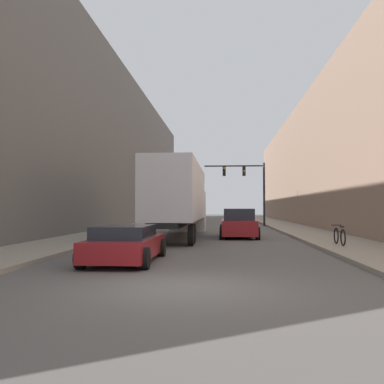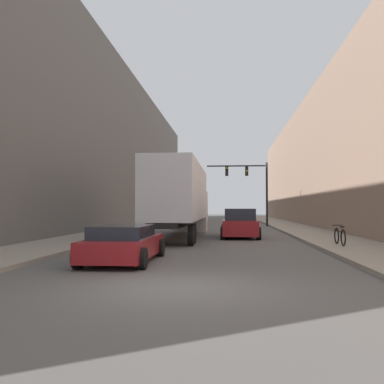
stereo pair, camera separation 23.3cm
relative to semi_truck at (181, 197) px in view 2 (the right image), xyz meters
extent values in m
plane|color=#565451|center=(1.69, -16.13, -2.40)|extent=(200.00, 200.00, 0.00)
cube|color=gray|center=(8.36, 13.87, -2.33)|extent=(3.41, 80.00, 0.15)
cube|color=gray|center=(-4.99, 13.87, -2.33)|extent=(3.41, 80.00, 0.15)
cube|color=#997A66|center=(13.07, 13.87, 3.68)|extent=(6.00, 80.00, 12.16)
cube|color=#66605B|center=(-9.70, 13.87, 5.22)|extent=(6.00, 80.00, 15.25)
cube|color=silver|center=(0.00, -1.01, 0.25)|extent=(2.53, 11.99, 3.11)
cube|color=black|center=(0.00, -1.01, -1.45)|extent=(1.27, 11.99, 0.24)
cube|color=silver|center=(0.00, 6.09, -0.92)|extent=(2.53, 2.21, 2.96)
cylinder|color=black|center=(-1.12, -5.80, -1.90)|extent=(0.25, 1.00, 1.00)
cylinder|color=black|center=(1.12, -5.80, -1.90)|extent=(0.25, 1.00, 1.00)
cylinder|color=black|center=(-1.12, -4.60, -1.90)|extent=(0.25, 1.00, 1.00)
cylinder|color=black|center=(1.12, -4.60, -1.90)|extent=(0.25, 1.00, 1.00)
cylinder|color=black|center=(-1.12, 6.09, -1.90)|extent=(0.25, 1.00, 1.00)
cylinder|color=black|center=(1.12, 6.09, -1.90)|extent=(0.25, 1.00, 1.00)
cube|color=maroon|center=(-0.58, -11.70, -1.92)|extent=(1.89, 4.64, 0.62)
cube|color=#1E232D|center=(-0.58, -11.93, -1.41)|extent=(1.66, 2.55, 0.40)
cylinder|color=black|center=(-1.52, -10.08, -2.08)|extent=(0.25, 0.64, 0.64)
cylinder|color=black|center=(0.37, -10.08, -2.08)|extent=(0.25, 0.64, 0.64)
cylinder|color=black|center=(-1.52, -13.42, -2.08)|extent=(0.25, 0.64, 0.64)
cylinder|color=black|center=(0.37, -13.42, -2.08)|extent=(0.25, 0.64, 0.64)
cube|color=maroon|center=(3.51, -0.03, -1.78)|extent=(1.97, 4.89, 0.86)
cube|color=#1E232D|center=(3.51, -0.27, -1.02)|extent=(1.73, 2.69, 0.67)
cylinder|color=black|center=(2.53, 1.72, -2.05)|extent=(0.25, 0.70, 0.70)
cylinder|color=black|center=(4.50, 1.72, -2.05)|extent=(0.25, 0.70, 0.70)
cylinder|color=black|center=(2.53, -1.87, -2.05)|extent=(0.25, 0.70, 0.70)
cylinder|color=black|center=(4.50, -1.87, -2.05)|extent=(0.25, 0.70, 0.70)
cylinder|color=black|center=(6.51, 15.62, 0.63)|extent=(0.20, 0.20, 6.08)
cube|color=black|center=(3.65, 15.62, 3.37)|extent=(5.72, 0.12, 0.12)
cube|color=black|center=(4.60, 15.62, 2.86)|extent=(0.30, 0.24, 0.90)
sphere|color=gold|center=(4.60, 15.48, 2.86)|extent=(0.18, 0.18, 0.18)
cube|color=black|center=(2.69, 15.62, 2.86)|extent=(0.30, 0.24, 0.90)
sphere|color=gold|center=(2.69, 15.48, 3.14)|extent=(0.18, 0.18, 0.18)
torus|color=black|center=(7.69, -7.00, -1.89)|extent=(0.06, 0.72, 0.72)
torus|color=black|center=(7.69, -5.89, -1.89)|extent=(0.06, 0.72, 0.72)
cube|color=black|center=(7.69, -6.45, -1.66)|extent=(0.04, 1.11, 0.04)
cube|color=black|center=(7.69, -6.85, -1.44)|extent=(0.12, 0.20, 0.06)
cube|color=black|center=(7.69, -5.94, -1.41)|extent=(0.44, 0.04, 0.04)
camera|label=1|loc=(2.64, -25.63, -0.61)|focal=40.00mm
camera|label=2|loc=(2.87, -25.61, -0.61)|focal=40.00mm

